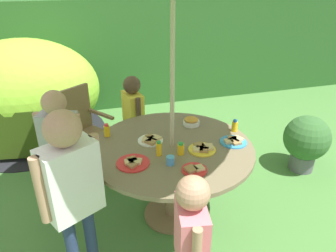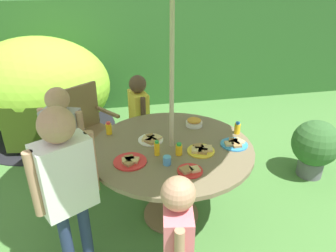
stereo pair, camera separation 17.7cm
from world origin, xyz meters
TOP-DOWN VIEW (x-y plane):
  - ground_plane at (0.00, 0.00)m, footprint 10.00×10.00m
  - hedge_backdrop at (0.00, 3.05)m, footprint 9.00×0.70m
  - garden_table at (0.00, 0.00)m, footprint 1.37×1.37m
  - wooden_chair at (-0.75, 0.99)m, footprint 0.64×0.63m
  - dome_tent at (-1.39, 2.10)m, footprint 2.21×2.21m
  - potted_plant at (1.66, 0.33)m, footprint 0.50×0.50m
  - child_in_yellow_shirt at (-0.17, 0.91)m, footprint 0.21×0.37m
  - child_in_grey_shirt at (-0.91, 0.36)m, footprint 0.39×0.28m
  - child_in_white_shirt at (-0.81, -0.44)m, footprint 0.41×0.34m
  - child_in_pink_shirt at (-0.17, -0.95)m, footprint 0.21×0.38m
  - snack_bowl at (0.29, 0.33)m, footprint 0.16×0.16m
  - plate_near_right at (-0.15, 0.12)m, footprint 0.22×0.22m
  - plate_far_left at (0.05, -0.40)m, footprint 0.19×0.19m
  - plate_near_left at (0.22, -0.14)m, footprint 0.22×0.22m
  - plate_back_edge at (-0.36, -0.18)m, footprint 0.26×0.26m
  - plate_mid_left at (0.52, -0.09)m, footprint 0.23×0.23m
  - juice_bottle_far_right at (-0.14, -0.11)m, footprint 0.04×0.04m
  - juice_bottle_center_front at (0.03, -0.14)m, footprint 0.06×0.06m
  - juice_bottle_center_back at (-0.51, 0.32)m, footprint 0.05×0.05m
  - juice_bottle_mid_right at (0.63, 0.10)m, footprint 0.05×0.05m
  - cup_near at (-0.09, -0.27)m, footprint 0.06×0.06m

SIDE VIEW (x-z plane):
  - ground_plane at x=0.00m, z-range -0.02..0.00m
  - potted_plant at x=1.66m, z-range 0.05..0.71m
  - wooden_chair at x=-0.75m, z-range 0.06..1.02m
  - garden_table at x=0.00m, z-range 0.25..1.00m
  - dome_tent at x=-1.39m, z-range -0.01..1.31m
  - child_in_yellow_shirt at x=-0.17m, z-range 0.15..1.25m
  - child_in_pink_shirt at x=-0.17m, z-range 0.16..1.28m
  - plate_back_edge at x=-0.36m, z-range 0.75..0.78m
  - plate_far_left at x=0.05m, z-range 0.75..0.78m
  - plate_mid_left at x=0.52m, z-range 0.75..0.78m
  - plate_near_left at x=0.22m, z-range 0.75..0.78m
  - plate_near_right at x=-0.15m, z-range 0.75..0.78m
  - child_in_grey_shirt at x=-0.91m, z-range 0.17..1.38m
  - cup_near at x=-0.09m, z-range 0.75..0.82m
  - snack_bowl at x=0.29m, z-range 0.75..0.83m
  - juice_bottle_center_front at x=0.03m, z-range 0.75..0.85m
  - juice_bottle_mid_right at x=0.63m, z-range 0.75..0.86m
  - juice_bottle_center_back at x=-0.51m, z-range 0.75..0.87m
  - juice_bottle_far_right at x=-0.14m, z-range 0.75..0.88m
  - hedge_backdrop at x=0.00m, z-range 0.00..1.70m
  - child_in_white_shirt at x=-0.81m, z-range 0.19..1.55m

